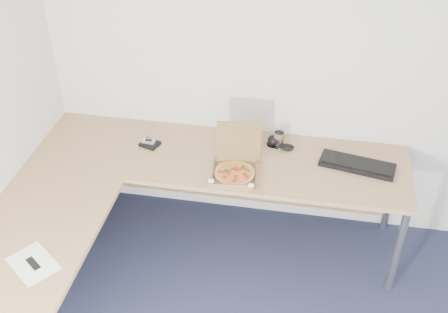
% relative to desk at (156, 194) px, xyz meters
% --- Properties ---
extents(room_shell, '(3.50, 3.50, 2.50)m').
position_rel_desk_xyz_m(room_shell, '(0.82, -0.97, 0.55)').
color(room_shell, silver).
rests_on(room_shell, ground).
extents(desk, '(2.50, 2.20, 0.73)m').
position_rel_desk_xyz_m(desk, '(0.00, 0.00, 0.00)').
color(desk, tan).
rests_on(desk, ground).
extents(pizza_box, '(0.29, 0.33, 0.29)m').
position_rel_desk_xyz_m(pizza_box, '(0.46, 0.25, 0.06)').
color(pizza_box, olive).
rests_on(pizza_box, desk).
extents(drinking_glass, '(0.07, 0.07, 0.12)m').
position_rel_desk_xyz_m(drinking_glass, '(0.70, 0.61, 0.09)').
color(drinking_glass, silver).
rests_on(drinking_glass, desk).
extents(keyboard, '(0.50, 0.26, 0.03)m').
position_rel_desk_xyz_m(keyboard, '(1.22, 0.47, 0.04)').
color(keyboard, black).
rests_on(keyboard, desk).
extents(mouse, '(0.11, 0.08, 0.04)m').
position_rel_desk_xyz_m(mouse, '(0.76, 0.59, 0.05)').
color(mouse, black).
rests_on(mouse, desk).
extents(wallet, '(0.15, 0.14, 0.02)m').
position_rel_desk_xyz_m(wallet, '(-0.17, 0.47, 0.04)').
color(wallet, black).
rests_on(wallet, desk).
extents(phone, '(0.09, 0.05, 0.02)m').
position_rel_desk_xyz_m(phone, '(-0.18, 0.47, 0.06)').
color(phone, '#B2B5BA').
rests_on(phone, wallet).
extents(paper_sheet, '(0.33, 0.32, 0.00)m').
position_rel_desk_xyz_m(paper_sheet, '(-0.47, -0.69, 0.03)').
color(paper_sheet, white).
rests_on(paper_sheet, desk).
extents(dome_speaker, '(0.09, 0.09, 0.08)m').
position_rel_desk_xyz_m(dome_speaker, '(0.66, 0.63, 0.07)').
color(dome_speaker, black).
rests_on(dome_speaker, desk).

